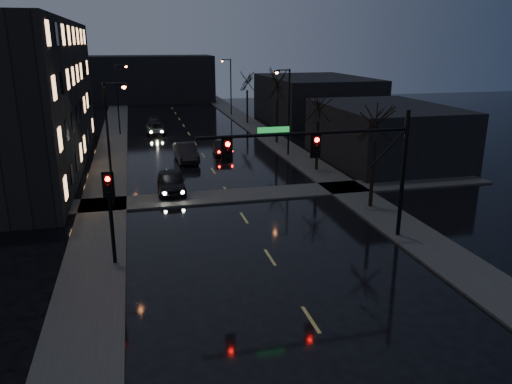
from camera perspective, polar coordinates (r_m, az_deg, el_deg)
ground at (r=18.53m, az=8.46°, el=-17.33°), size 160.00×160.00×0.00m
sidewalk_left at (r=50.22m, az=-16.22°, el=4.32°), size 3.00×140.00×0.12m
sidewalk_right at (r=52.25m, az=2.78°, el=5.44°), size 3.00×140.00×0.12m
sidewalk_cross at (r=34.73m, az=-2.97°, el=-0.44°), size 40.00×3.00×0.12m
commercial_right_near at (r=46.23m, az=14.45°, el=6.51°), size 10.00×14.00×5.00m
commercial_right_far at (r=66.67m, az=6.73°, el=10.38°), size 12.00×18.00×6.00m
far_block at (r=92.37m, az=-12.09°, el=12.51°), size 22.00×10.00×8.00m
signal_mast at (r=25.75m, az=9.41°, el=4.30°), size 11.11×0.41×7.00m
signal_pole_left at (r=24.26m, az=-16.34°, el=-1.48°), size 0.35×0.41×4.53m
tree_near at (r=31.90m, az=13.63°, el=8.91°), size 3.52×3.52×8.08m
tree_mid_a at (r=41.02m, az=7.18°, el=10.36°), size 3.30×3.30×7.58m
tree_mid_b at (r=52.30m, az=2.46°, el=12.70°), size 3.74×3.74×8.59m
tree_far at (r=65.86m, az=-1.02°, el=13.08°), size 3.43×3.43×7.88m
streetlight_l_near at (r=32.61m, az=-16.21°, el=6.31°), size 1.53×0.28×8.00m
streetlight_l_far at (r=59.38m, az=-15.39°, el=10.84°), size 1.53×0.28×8.00m
streetlight_r_mid at (r=46.52m, az=3.53°, el=9.90°), size 1.53×0.28×8.00m
streetlight_r_far at (r=73.60m, az=-3.07°, el=12.45°), size 1.53×0.28×8.00m
oncoming_car_a at (r=35.86m, az=-9.69°, el=1.15°), size 2.04×4.83×1.63m
oncoming_car_b at (r=45.37m, az=-8.01°, el=4.52°), size 1.96×5.02×1.63m
oncoming_car_c at (r=59.56m, az=-11.41°, el=7.10°), size 2.11×4.58×1.27m
oncoming_car_d at (r=62.61m, az=-11.58°, el=7.58°), size 2.23×4.72×1.33m
lead_car at (r=47.94m, az=-3.98°, el=5.16°), size 1.79×4.30×1.38m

